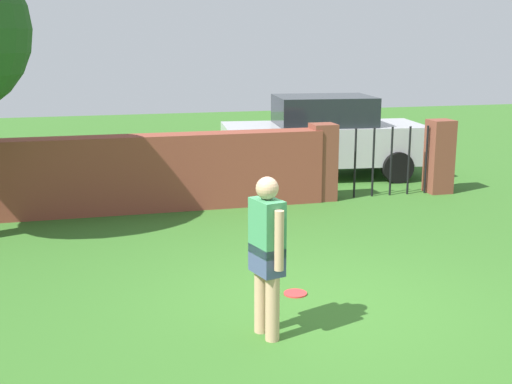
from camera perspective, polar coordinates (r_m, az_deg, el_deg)
name	(u,v)px	position (r m, az deg, el deg)	size (l,w,h in m)	color
ground_plane	(327,308)	(7.48, 6.05, -9.86)	(40.00, 40.00, 0.00)	#336623
brick_wall	(146,173)	(11.52, -9.41, 1.60)	(6.20, 0.50, 1.31)	brown
person	(267,250)	(6.48, 0.94, -4.97)	(0.31, 0.52, 1.62)	tan
fence_gate	(382,159)	(12.66, 10.75, 2.77)	(2.80, 0.44, 1.40)	brown
car	(323,137)	(14.27, 5.76, 4.74)	(4.35, 2.26, 1.72)	#B7B7BC
frisbee_red	(295,293)	(7.83, 3.38, -8.65)	(0.27, 0.27, 0.02)	red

